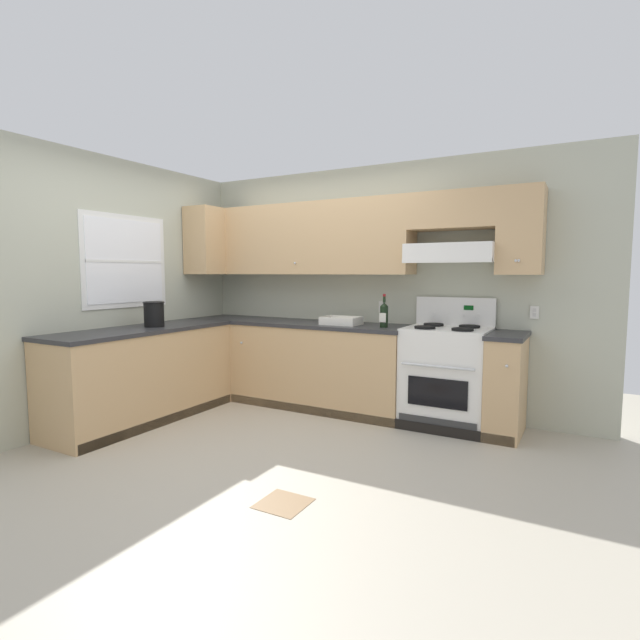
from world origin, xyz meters
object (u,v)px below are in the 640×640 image
Objects in this scene: stove at (446,376)px; bowl at (341,322)px; bucket at (154,314)px; wine_bottle at (384,314)px.

stove is 1.17m from bowl.
bowl is (-1.07, -0.06, 0.46)m from stove.
stove reaches higher than bowl.
bowl is 1.86m from bucket.
bowl is (-0.48, 0.02, -0.10)m from wine_bottle.
stove is 3.71× the size of wine_bottle.
bowl is at bearing -176.78° from stove.
stove is 0.82m from wine_bottle.
bucket is at bearing -144.67° from bowl.
wine_bottle is at bearing -171.87° from stove.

